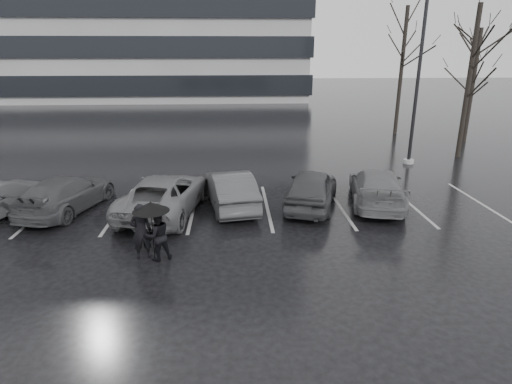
{
  "coord_description": "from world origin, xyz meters",
  "views": [
    {
      "loc": [
        -0.69,
        -12.82,
        5.71
      ],
      "look_at": [
        0.09,
        1.0,
        1.1
      ],
      "focal_mm": 30.0,
      "sensor_mm": 36.0,
      "label": 1
    }
  ],
  "objects": [
    {
      "name": "car_main",
      "position": [
        2.3,
        2.5,
        0.72
      ],
      "size": [
        2.92,
        4.57,
        1.45
      ],
      "primitive_type": "imported",
      "rotation": [
        0.0,
        0.0,
        2.83
      ],
      "color": "black",
      "rests_on": "ground"
    },
    {
      "name": "umbrella",
      "position": [
        -2.98,
        -1.59,
        1.59
      ],
      "size": [
        1.03,
        1.03,
        1.75
      ],
      "color": "black",
      "rests_on": "ground"
    },
    {
      "name": "car_east",
      "position": [
        4.86,
        2.61,
        0.68
      ],
      "size": [
        2.89,
        5.0,
        1.36
      ],
      "primitive_type": "imported",
      "rotation": [
        0.0,
        0.0,
        2.92
      ],
      "color": "#4A494C",
      "rests_on": "ground"
    },
    {
      "name": "tree_ne",
      "position": [
        14.5,
        14.0,
        3.5
      ],
      "size": [
        0.26,
        0.26,
        7.0
      ],
      "primitive_type": "cylinder",
      "color": "black",
      "rests_on": "ground"
    },
    {
      "name": "tree_north",
      "position": [
        11.0,
        17.0,
        4.25
      ],
      "size": [
        0.26,
        0.26,
        8.5
      ],
      "primitive_type": "cylinder",
      "color": "black",
      "rests_on": "ground"
    },
    {
      "name": "pedestrian_right",
      "position": [
        -2.84,
        -1.65,
        0.75
      ],
      "size": [
        0.9,
        0.82,
        1.49
      ],
      "primitive_type": "imported",
      "rotation": [
        0.0,
        0.0,
        3.58
      ],
      "color": "black",
      "rests_on": "ground"
    },
    {
      "name": "ground",
      "position": [
        0.0,
        0.0,
        0.0
      ],
      "size": [
        160.0,
        160.0,
        0.0
      ],
      "primitive_type": "plane",
      "color": "black",
      "rests_on": "ground"
    },
    {
      "name": "tree_east",
      "position": [
        12.0,
        10.0,
        4.0
      ],
      "size": [
        0.26,
        0.26,
        8.0
      ],
      "primitive_type": "cylinder",
      "color": "black",
      "rests_on": "ground"
    },
    {
      "name": "lamp_post",
      "position": [
        8.63,
        8.66,
        4.54
      ],
      "size": [
        0.54,
        0.54,
        9.93
      ],
      "rotation": [
        0.0,
        0.0,
        0.15
      ],
      "color": "#9C9C9F",
      "rests_on": "ground"
    },
    {
      "name": "car_west_b",
      "position": [
        -3.19,
        2.12,
        0.71
      ],
      "size": [
        3.24,
        5.46,
        1.42
      ],
      "primitive_type": "imported",
      "rotation": [
        0.0,
        0.0,
        2.96
      ],
      "color": "#4A494C",
      "rests_on": "ground"
    },
    {
      "name": "stall_stripes",
      "position": [
        -0.8,
        2.5,
        0.0
      ],
      "size": [
        19.72,
        5.0,
        0.0
      ],
      "color": "#959597",
      "rests_on": "ground"
    },
    {
      "name": "car_west_a",
      "position": [
        -0.79,
        2.6,
        0.7
      ],
      "size": [
        2.22,
        4.47,
        1.41
      ],
      "primitive_type": "imported",
      "rotation": [
        0.0,
        0.0,
        3.32
      ],
      "color": "#28282A",
      "rests_on": "ground"
    },
    {
      "name": "pedestrian_left",
      "position": [
        -3.32,
        -1.52,
        0.83
      ],
      "size": [
        0.69,
        0.55,
        1.65
      ],
      "primitive_type": "imported",
      "rotation": [
        0.0,
        0.0,
        3.42
      ],
      "color": "black",
      "rests_on": "ground"
    },
    {
      "name": "car_west_c",
      "position": [
        -6.85,
        2.53,
        0.66
      ],
      "size": [
        2.94,
        4.87,
        1.32
      ],
      "primitive_type": "imported",
      "rotation": [
        0.0,
        0.0,
        2.89
      ],
      "color": "black",
      "rests_on": "ground"
    }
  ]
}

